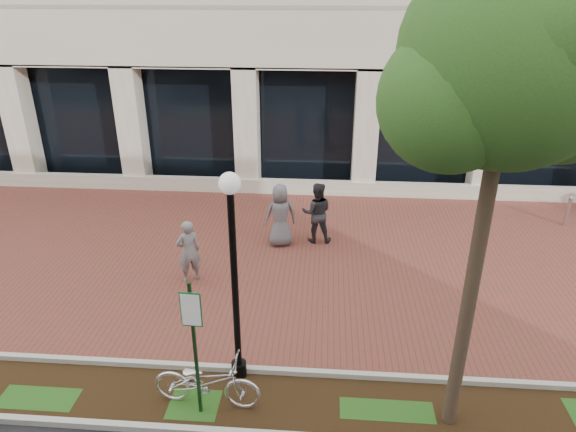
# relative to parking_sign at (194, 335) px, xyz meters

# --- Properties ---
(ground) EXTENTS (120.00, 120.00, 0.00)m
(ground) POSITION_rel_parking_sign_xyz_m (1.29, 5.54, -1.63)
(ground) COLOR black
(ground) RESTS_ON ground
(brick_plaza) EXTENTS (40.00, 9.00, 0.01)m
(brick_plaza) POSITION_rel_parking_sign_xyz_m (1.29, 5.54, -1.63)
(brick_plaza) COLOR brown
(brick_plaza) RESTS_ON ground
(planting_strip) EXTENTS (40.00, 1.50, 0.01)m
(planting_strip) POSITION_rel_parking_sign_xyz_m (1.29, 0.29, -1.63)
(planting_strip) COLOR black
(planting_strip) RESTS_ON ground
(curb_plaza_side) EXTENTS (40.00, 0.12, 0.12)m
(curb_plaza_side) POSITION_rel_parking_sign_xyz_m (1.29, 1.04, -1.57)
(curb_plaza_side) COLOR #ABACA3
(curb_plaza_side) RESTS_ON ground
(parking_sign) EXTENTS (0.34, 0.07, 2.58)m
(parking_sign) POSITION_rel_parking_sign_xyz_m (0.00, 0.00, 0.00)
(parking_sign) COLOR #133415
(parking_sign) RESTS_ON ground
(lamppost) EXTENTS (0.36, 0.36, 4.02)m
(lamppost) POSITION_rel_parking_sign_xyz_m (0.51, 0.94, 0.65)
(lamppost) COLOR black
(lamppost) RESTS_ON ground
(street_tree) EXTENTS (3.35, 2.79, 7.28)m
(street_tree) POSITION_rel_parking_sign_xyz_m (4.23, 0.17, 4.06)
(street_tree) COLOR #4C3D2B
(street_tree) RESTS_ON ground
(locked_bicycle) EXTENTS (1.92, 0.78, 0.99)m
(locked_bicycle) POSITION_rel_parking_sign_xyz_m (0.09, 0.21, -1.14)
(locked_bicycle) COLOR silver
(locked_bicycle) RESTS_ON ground
(pedestrian_left) EXTENTS (0.70, 0.63, 1.60)m
(pedestrian_left) POSITION_rel_parking_sign_xyz_m (-1.23, 4.19, -0.83)
(pedestrian_left) COLOR slate
(pedestrian_left) RESTS_ON ground
(pedestrian_mid) EXTENTS (0.88, 0.70, 1.75)m
(pedestrian_mid) POSITION_rel_parking_sign_xyz_m (1.79, 6.54, -0.76)
(pedestrian_mid) COLOR #242428
(pedestrian_mid) RESTS_ON ground
(pedestrian_right) EXTENTS (0.99, 0.79, 1.77)m
(pedestrian_right) POSITION_rel_parking_sign_xyz_m (0.80, 6.26, -0.75)
(pedestrian_right) COLOR #5B5B5F
(pedestrian_right) RESTS_ON ground
(bollard) EXTENTS (0.12, 0.12, 0.97)m
(bollard) POSITION_rel_parking_sign_xyz_m (9.24, 8.12, -1.14)
(bollard) COLOR #B0B0B5
(bollard) RESTS_ON ground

